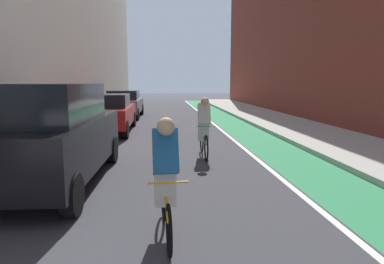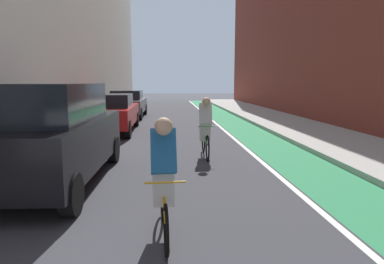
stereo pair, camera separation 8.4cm
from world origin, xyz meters
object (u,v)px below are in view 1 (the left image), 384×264
cyclist_mid (165,177)px  parked_suv_black (52,134)px  cyclist_trailing (204,127)px  parked_sedan_red (109,113)px  parked_sedan_gray (124,104)px

cyclist_mid → parked_suv_black: bearing=131.0°
parked_suv_black → cyclist_trailing: size_ratio=2.71×
parked_sedan_red → cyclist_mid: size_ratio=2.73×
parked_sedan_gray → cyclist_trailing: bearing=-73.0°
parked_suv_black → cyclist_trailing: (3.25, 2.32, -0.21)m
parked_sedan_red → parked_sedan_gray: 5.77m
parked_suv_black → parked_sedan_red: bearing=90.0°
parked_sedan_gray → cyclist_trailing: 11.10m
cyclist_mid → cyclist_trailing: bearing=77.3°
parked_suv_black → cyclist_trailing: 3.99m
parked_suv_black → cyclist_mid: parked_suv_black is taller
cyclist_trailing → cyclist_mid: bearing=-102.7°
parked_suv_black → cyclist_trailing: bearing=35.5°
parked_suv_black → parked_sedan_red: size_ratio=1.02×
parked_suv_black → cyclist_mid: size_ratio=2.78×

